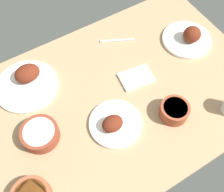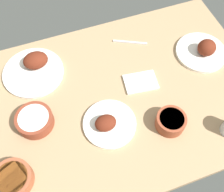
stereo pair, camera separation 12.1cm
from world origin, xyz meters
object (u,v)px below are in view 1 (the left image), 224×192
plate_far_side (115,124)px  folded_napkin (136,78)px  plate_center_main (189,38)px  bowl_cream (40,134)px  plate_near_viewer (27,81)px  fork_loose (117,40)px  bowl_potatoes (174,110)px

plate_far_side → folded_napkin: plate_far_side is taller
plate_center_main → bowl_cream: size_ratio=1.59×
bowl_cream → folded_napkin: (-49.99, -3.96, -2.51)cm
plate_near_viewer → bowl_cream: size_ratio=1.84×
folded_napkin → fork_loose: folded_napkin is taller
bowl_cream → plate_near_viewer: bearing=-100.9°
bowl_cream → folded_napkin: 50.21cm
plate_center_main → fork_loose: plate_center_main is taller
plate_center_main → plate_near_viewer: bearing=-12.5°
plate_center_main → plate_far_side: 60.47cm
plate_near_viewer → bowl_potatoes: bearing=135.4°
plate_center_main → bowl_cream: plate_center_main is taller
plate_far_side → fork_loose: size_ratio=1.30×
plate_far_side → fork_loose: bearing=-123.0°
plate_near_viewer → bowl_cream: (5.24, 27.34, 0.77)cm
plate_center_main → plate_far_side: size_ratio=1.10×
plate_center_main → bowl_potatoes: size_ratio=1.99×
plate_far_side → plate_near_viewer: size_ratio=0.79×
bowl_potatoes → folded_napkin: 24.28cm
plate_far_side → bowl_potatoes: bearing=160.8°
bowl_cream → folded_napkin: bowl_cream is taller
plate_far_side → plate_near_viewer: plate_near_viewer is taller
plate_far_side → bowl_cream: size_ratio=1.45×
folded_napkin → bowl_cream: bearing=4.5°
plate_far_side → folded_napkin: (-21.30, -15.35, -1.31)cm
plate_near_viewer → bowl_cream: bearing=79.1°
bowl_cream → fork_loose: bowl_cream is taller
plate_center_main → plate_far_side: (56.73, 20.92, -0.58)cm
plate_near_viewer → bowl_potatoes: size_ratio=2.29×
fork_loose → plate_center_main: bearing=175.1°
plate_center_main → bowl_potatoes: bearing=42.5°
plate_far_side → fork_loose: 47.36cm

